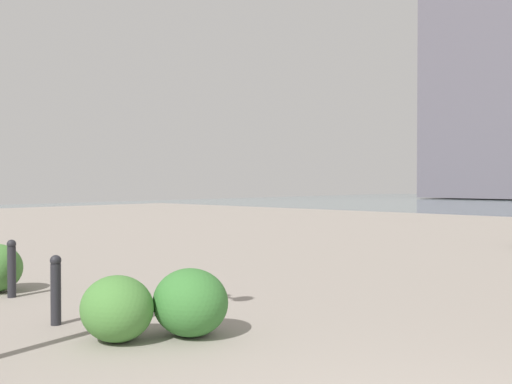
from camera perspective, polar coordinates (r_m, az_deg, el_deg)
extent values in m
cube|color=#5B5660|center=(71.95, 22.95, 13.90)|extent=(11.93, 13.44, 35.78)
cylinder|color=#232328|center=(7.09, -19.67, -9.77)|extent=(0.12, 0.12, 0.72)
sphere|color=#232328|center=(7.02, -19.69, -6.57)|extent=(0.13, 0.13, 0.13)
cylinder|color=#232328|center=(8.97, -23.57, -7.47)|extent=(0.12, 0.12, 0.74)
sphere|color=#232328|center=(8.92, -23.59, -4.87)|extent=(0.13, 0.13, 0.13)
ellipsoid|color=#387533|center=(6.25, -6.68, -11.07)|extent=(0.87, 0.78, 0.74)
ellipsoid|color=#477F38|center=(6.19, -13.94, -11.42)|extent=(0.82, 0.74, 0.69)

